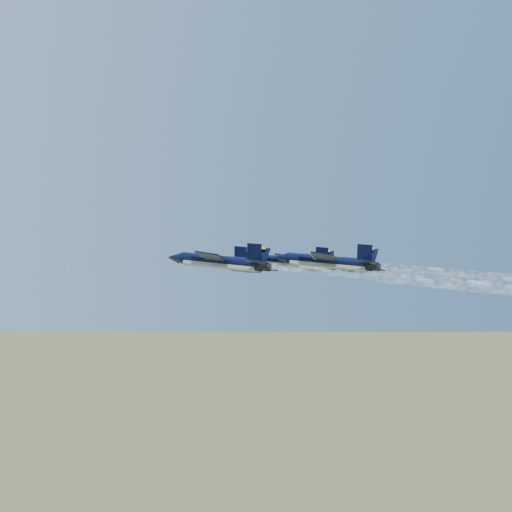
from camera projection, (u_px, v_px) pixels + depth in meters
jet_lead at (211, 262)px, 116.30m from camera, size 13.87×19.23×5.04m
jet_left at (219, 262)px, 100.15m from camera, size 13.87×19.23×5.04m
jet_right at (290, 262)px, 121.01m from camera, size 13.87×19.23×5.04m
jet_slot at (327, 262)px, 104.56m from camera, size 13.87×19.23×5.04m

